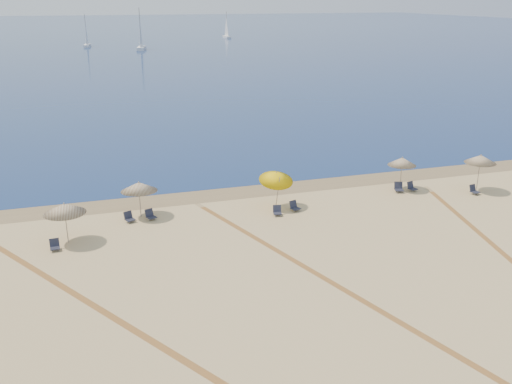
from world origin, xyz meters
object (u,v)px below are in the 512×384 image
(chair_7, at_px, (412,187))
(sailboat_2, at_px, (227,30))
(chair_4, at_px, (277,211))
(sailboat_0, at_px, (86,37))
(umbrella_2, at_px, (139,187))
(umbrella_3, at_px, (276,177))
(chair_2, at_px, (129,217))
(sailboat_3, at_px, (141,37))
(umbrella_5, at_px, (481,159))
(chair_5, at_px, (294,206))
(chair_6, at_px, (399,188))
(umbrella_1, at_px, (64,209))
(chair_3, at_px, (150,215))
(chair_8, at_px, (474,190))
(umbrella_4, at_px, (402,161))
(chair_1, at_px, (55,245))

(chair_7, bearing_deg, sailboat_2, 64.05)
(chair_4, bearing_deg, sailboat_0, 105.59)
(umbrella_2, bearing_deg, umbrella_3, -7.14)
(chair_2, xyz_separation_m, sailboat_3, (13.89, 116.67, 2.80))
(umbrella_5, height_order, chair_5, umbrella_5)
(chair_2, bearing_deg, chair_6, -21.37)
(umbrella_1, distance_m, umbrella_5, 27.14)
(umbrella_1, relative_size, chair_2, 3.13)
(umbrella_2, relative_size, chair_3, 2.99)
(umbrella_5, relative_size, chair_8, 3.66)
(chair_3, height_order, sailboat_0, sailboat_0)
(umbrella_4, bearing_deg, sailboat_2, 80.04)
(chair_1, relative_size, sailboat_3, 0.06)
(chair_3, bearing_deg, chair_6, -22.45)
(chair_7, bearing_deg, sailboat_0, 81.75)
(chair_2, relative_size, chair_7, 1.01)
(chair_2, distance_m, chair_7, 19.31)
(umbrella_4, distance_m, sailboat_0, 130.88)
(chair_1, bearing_deg, umbrella_5, -1.61)
(chair_2, height_order, sailboat_3, sailboat_3)
(umbrella_2, bearing_deg, chair_3, -54.28)
(chair_4, bearing_deg, umbrella_4, 24.18)
(umbrella_1, distance_m, chair_1, 2.03)
(umbrella_4, height_order, chair_2, umbrella_4)
(chair_5, distance_m, sailboat_3, 117.97)
(umbrella_5, xyz_separation_m, chair_4, (-14.77, -0.20, -2.03))
(umbrella_2, height_order, chair_6, umbrella_2)
(chair_1, bearing_deg, chair_2, 30.08)
(umbrella_4, xyz_separation_m, chair_2, (-18.72, -0.47, -1.76))
(umbrella_5, bearing_deg, chair_7, 162.47)
(umbrella_3, bearing_deg, chair_6, 2.43)
(chair_4, bearing_deg, chair_7, 20.71)
(umbrella_3, xyz_separation_m, chair_6, (9.13, 0.39, -1.77))
(chair_1, bearing_deg, umbrella_4, 3.72)
(umbrella_1, relative_size, chair_5, 3.14)
(chair_5, xyz_separation_m, chair_8, (12.89, -0.68, 0.00))
(sailboat_3, bearing_deg, chair_3, -83.52)
(umbrella_4, height_order, sailboat_0, sailboat_0)
(chair_1, bearing_deg, umbrella_3, 6.08)
(chair_2, height_order, chair_4, chair_2)
(chair_3, height_order, sailboat_2, sailboat_2)
(umbrella_5, xyz_separation_m, chair_7, (-4.31, 1.36, -2.02))
(umbrella_5, height_order, sailboat_2, sailboat_2)
(chair_3, distance_m, chair_6, 17.08)
(chair_4, xyz_separation_m, chair_7, (10.46, 1.57, 0.01))
(chair_8, bearing_deg, chair_4, 165.17)
(umbrella_4, bearing_deg, umbrella_5, -21.07)
(chair_6, bearing_deg, chair_4, -152.84)
(chair_4, height_order, sailboat_2, sailboat_2)
(umbrella_3, xyz_separation_m, sailboat_2, (36.07, 152.12, 0.41))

